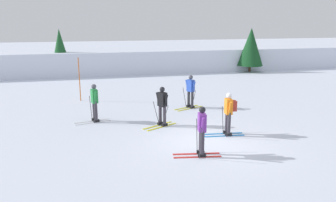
# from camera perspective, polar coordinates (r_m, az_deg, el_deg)

# --- Properties ---
(ground_plane) EXTENTS (120.00, 120.00, 0.00)m
(ground_plane) POSITION_cam_1_polar(r_m,az_deg,el_deg) (12.82, 6.81, -6.96)
(ground_plane) COLOR silver
(far_snow_ridge) EXTENTS (80.00, 9.41, 1.88)m
(far_snow_ridge) POSITION_cam_1_polar(r_m,az_deg,el_deg) (32.30, -5.71, 7.31)
(far_snow_ridge) COLOR silver
(far_snow_ridge) RESTS_ON ground
(skier_blue) EXTENTS (1.61, 1.00, 1.71)m
(skier_blue) POSITION_cam_1_polar(r_m,az_deg,el_deg) (17.39, 3.79, 1.77)
(skier_blue) COLOR gold
(skier_blue) RESTS_ON ground
(skier_green) EXTENTS (1.64, 0.98, 1.71)m
(skier_green) POSITION_cam_1_polar(r_m,az_deg,el_deg) (15.36, -12.27, -0.12)
(skier_green) COLOR silver
(skier_green) RESTS_ON ground
(skier_black) EXTENTS (1.58, 1.10, 1.71)m
(skier_black) POSITION_cam_1_polar(r_m,az_deg,el_deg) (14.42, -0.99, -0.70)
(skier_black) COLOR gold
(skier_black) RESTS_ON ground
(skier_orange) EXTENTS (1.63, 1.00, 1.71)m
(skier_orange) POSITION_cam_1_polar(r_m,az_deg,el_deg) (13.48, 10.19, -1.78)
(skier_orange) COLOR #237AC6
(skier_orange) RESTS_ON ground
(skier_purple) EXTENTS (1.64, 1.00, 1.71)m
(skier_purple) POSITION_cam_1_polar(r_m,az_deg,el_deg) (11.33, 5.66, -4.83)
(skier_purple) COLOR red
(skier_purple) RESTS_ON ground
(trail_marker_pole) EXTENTS (0.05, 0.05, 2.44)m
(trail_marker_pole) POSITION_cam_1_polar(r_m,az_deg,el_deg) (19.44, -14.66, 3.53)
(trail_marker_pole) COLOR #C65614
(trail_marker_pole) RESTS_ON ground
(conifer_far_left) EXTENTS (1.51, 1.51, 3.73)m
(conifer_far_left) POSITION_cam_1_polar(r_m,az_deg,el_deg) (28.50, -17.68, 8.36)
(conifer_far_left) COLOR #513823
(conifer_far_left) RESTS_ON ground
(conifer_far_right) EXTENTS (2.18, 2.18, 3.75)m
(conifer_far_right) POSITION_cam_1_polar(r_m,az_deg,el_deg) (30.19, 13.74, 8.84)
(conifer_far_right) COLOR #513823
(conifer_far_right) RESTS_ON ground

